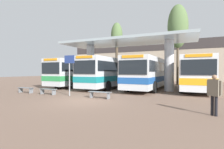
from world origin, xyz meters
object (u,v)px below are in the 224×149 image
object	(u,v)px
transit_bus_left_bay	(83,72)
waiting_bench_far_platform	(100,93)
waiting_bench_mid_platform	(26,89)
poplar_tree_behind_right	(117,38)
poplar_tree_behind_left	(178,27)
waiting_bench_near_pillar	(48,90)
pedestrian_waiting	(214,91)
transit_bus_far_right_bay	(197,72)
transit_bus_right_bay	(149,72)
info_sign_platform	(69,67)
transit_bus_center_bay	(112,72)

from	to	relation	value
transit_bus_left_bay	waiting_bench_far_platform	bearing A→B (deg)	131.55
waiting_bench_mid_platform	waiting_bench_far_platform	bearing A→B (deg)	0.00
waiting_bench_far_platform	poplar_tree_behind_right	distance (m)	17.57
transit_bus_left_bay	poplar_tree_behind_left	bearing A→B (deg)	-148.18
waiting_bench_near_pillar	poplar_tree_behind_right	world-z (taller)	poplar_tree_behind_right
waiting_bench_mid_platform	pedestrian_waiting	world-z (taller)	pedestrian_waiting
transit_bus_left_bay	poplar_tree_behind_right	bearing A→B (deg)	-103.26
waiting_bench_near_pillar	poplar_tree_behind_right	size ratio (longest dim) A/B	0.16
transit_bus_far_right_bay	poplar_tree_behind_left	bearing A→B (deg)	-68.23
transit_bus_right_bay	waiting_bench_near_pillar	bearing A→B (deg)	51.28
waiting_bench_far_platform	transit_bus_right_bay	bearing A→B (deg)	77.32
waiting_bench_near_pillar	poplar_tree_behind_left	xyz separation A→B (m)	(8.74, 14.87, 7.61)
transit_bus_right_bay	waiting_bench_near_pillar	distance (m)	10.11
transit_bus_right_bay	waiting_bench_near_pillar	xyz separation A→B (m)	(-6.48, -7.63, -1.45)
info_sign_platform	poplar_tree_behind_right	bearing A→B (deg)	99.45
pedestrian_waiting	poplar_tree_behind_left	distance (m)	18.55
transit_bus_right_bay	info_sign_platform	xyz separation A→B (m)	(-4.45, -7.46, 0.42)
transit_bus_right_bay	poplar_tree_behind_left	size ratio (longest dim) A/B	0.96
waiting_bench_far_platform	transit_bus_far_right_bay	bearing A→B (deg)	54.53
transit_bus_center_bay	waiting_bench_mid_platform	distance (m)	9.33
waiting_bench_mid_platform	pedestrian_waiting	size ratio (longest dim) A/B	0.94
pedestrian_waiting	poplar_tree_behind_left	bearing A→B (deg)	134.11
transit_bus_right_bay	transit_bus_far_right_bay	size ratio (longest dim) A/B	0.96
waiting_bench_far_platform	transit_bus_center_bay	bearing A→B (deg)	108.70
waiting_bench_near_pillar	transit_bus_center_bay	bearing A→B (deg)	75.49
transit_bus_right_bay	transit_bus_far_right_bay	xyz separation A→B (m)	(4.57, 1.19, -0.01)
waiting_bench_far_platform	pedestrian_waiting	xyz separation A→B (m)	(6.66, -2.14, 0.72)
waiting_bench_mid_platform	waiting_bench_far_platform	size ratio (longest dim) A/B	0.97
transit_bus_left_bay	pedestrian_waiting	xyz separation A→B (m)	(13.73, -10.59, -0.74)
info_sign_platform	transit_bus_right_bay	bearing A→B (deg)	59.16
transit_bus_center_bay	transit_bus_right_bay	world-z (taller)	transit_bus_center_bay
transit_bus_left_bay	transit_bus_far_right_bay	xyz separation A→B (m)	(13.35, 0.37, -0.02)
transit_bus_center_bay	transit_bus_far_right_bay	size ratio (longest dim) A/B	1.05
transit_bus_left_bay	pedestrian_waiting	size ratio (longest dim) A/B	6.58
waiting_bench_near_pillar	info_sign_platform	world-z (taller)	info_sign_platform
transit_bus_far_right_bay	waiting_bench_near_pillar	bearing A→B (deg)	39.50
waiting_bench_far_platform	poplar_tree_behind_right	xyz separation A→B (m)	(-5.25, 15.27, 6.95)
transit_bus_right_bay	transit_bus_far_right_bay	distance (m)	4.72
transit_bus_center_bay	waiting_bench_far_platform	xyz separation A→B (m)	(2.70, -7.97, -1.48)
transit_bus_far_right_bay	waiting_bench_far_platform	bearing A→B (deg)	55.41
info_sign_platform	pedestrian_waiting	size ratio (longest dim) A/B	1.78
transit_bus_left_bay	transit_bus_center_bay	world-z (taller)	transit_bus_center_bay
pedestrian_waiting	transit_bus_left_bay	bearing A→B (deg)	177.48
waiting_bench_far_platform	pedestrian_waiting	world-z (taller)	pedestrian_waiting
waiting_bench_far_platform	info_sign_platform	world-z (taller)	info_sign_platform
transit_bus_left_bay	waiting_bench_mid_platform	size ratio (longest dim) A/B	7.01
transit_bus_far_right_bay	poplar_tree_behind_right	distance (m)	14.32
info_sign_platform	poplar_tree_behind_left	distance (m)	17.15
transit_bus_left_bay	waiting_bench_mid_platform	world-z (taller)	transit_bus_left_bay
waiting_bench_mid_platform	info_sign_platform	size ratio (longest dim) A/B	0.53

